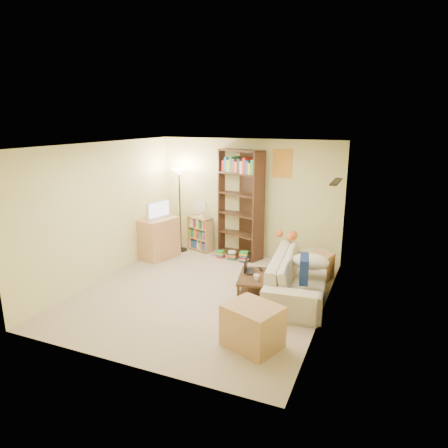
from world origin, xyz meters
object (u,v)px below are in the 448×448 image
(floor_lamp, at_px, (179,186))
(desk_fan, at_px, (201,208))
(laptop, at_px, (253,271))
(tv_stand, at_px, (158,238))
(sofa, at_px, (299,275))
(tabby_cat, at_px, (290,235))
(coffee_table, at_px, (253,283))
(short_bookshelf, at_px, (200,234))
(mug, at_px, (257,278))
(television, at_px, (157,210))
(tall_bookshelf, at_px, (241,201))
(side_table, at_px, (320,266))
(end_cabinet, at_px, (253,326))

(floor_lamp, bearing_deg, desk_fan, 18.07)
(laptop, relative_size, tv_stand, 0.40)
(sofa, height_order, tabby_cat, tabby_cat)
(coffee_table, distance_m, short_bookshelf, 2.67)
(mug, relative_size, desk_fan, 0.27)
(desk_fan, height_order, floor_lamp, floor_lamp)
(television, height_order, tall_bookshelf, tall_bookshelf)
(short_bookshelf, distance_m, side_table, 2.86)
(television, bearing_deg, short_bookshelf, -24.07)
(tv_stand, relative_size, side_table, 1.80)
(floor_lamp, bearing_deg, tabby_cat, -9.17)
(tv_stand, height_order, floor_lamp, floor_lamp)
(mug, distance_m, side_table, 1.63)
(laptop, height_order, tall_bookshelf, tall_bookshelf)
(tabby_cat, distance_m, laptop, 1.24)
(tall_bookshelf, xyz_separation_m, floor_lamp, (-1.36, -0.18, 0.27))
(desk_fan, bearing_deg, television, -133.23)
(short_bookshelf, bearing_deg, coffee_table, -25.11)
(laptop, xyz_separation_m, tv_stand, (-2.48, 0.97, 0.04))
(television, xyz_separation_m, side_table, (3.42, 0.14, -0.81))
(sofa, xyz_separation_m, side_table, (0.21, 0.83, -0.10))
(sofa, relative_size, mug, 21.34)
(short_bookshelf, distance_m, floor_lamp, 1.18)
(tv_stand, xyz_separation_m, short_bookshelf, (0.63, 0.76, -0.04))
(tall_bookshelf, bearing_deg, sofa, -19.40)
(tall_bookshelf, distance_m, floor_lamp, 1.40)
(desk_fan, relative_size, end_cabinet, 0.61)
(floor_lamp, bearing_deg, short_bookshelf, 25.00)
(end_cabinet, bearing_deg, mug, 106.22)
(side_table, bearing_deg, sofa, -104.10)
(television, relative_size, short_bookshelf, 0.85)
(tabby_cat, distance_m, tall_bookshelf, 1.44)
(coffee_table, bearing_deg, television, 144.16)
(laptop, bearing_deg, end_cabinet, -178.93)
(television, distance_m, side_table, 3.52)
(television, distance_m, end_cabinet, 4.01)
(tabby_cat, relative_size, mug, 4.77)
(laptop, distance_m, tall_bookshelf, 2.11)
(floor_lamp, bearing_deg, television, -112.47)
(mug, bearing_deg, tabby_cat, 82.98)
(coffee_table, distance_m, desk_fan, 2.72)
(short_bookshelf, bearing_deg, television, -110.40)
(coffee_table, distance_m, tall_bookshelf, 2.31)
(tv_stand, xyz_separation_m, desk_fan, (0.68, 0.72, 0.57))
(desk_fan, xyz_separation_m, floor_lamp, (-0.44, -0.14, 0.47))
(short_bookshelf, bearing_deg, sofa, -9.93)
(mug, bearing_deg, laptop, 118.33)
(television, xyz_separation_m, end_cabinet, (3.01, -2.54, -0.76))
(tabby_cat, distance_m, coffee_table, 1.40)
(tabby_cat, distance_m, end_cabinet, 2.75)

